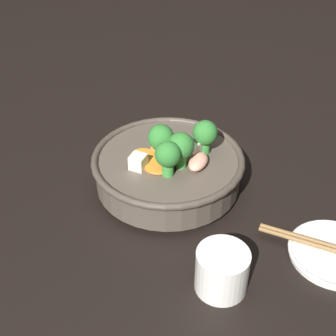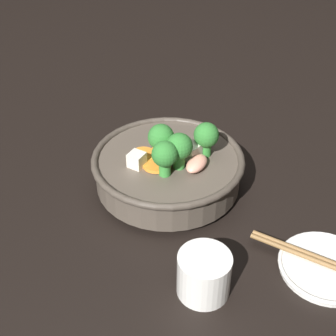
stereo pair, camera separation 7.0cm
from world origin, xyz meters
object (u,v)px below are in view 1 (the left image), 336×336
(chopsticks_pair, at_px, (335,249))
(stirfry_bowl, at_px, (169,166))
(side_saucer, at_px, (334,253))
(tea_cup, at_px, (222,270))

(chopsticks_pair, bearing_deg, stirfry_bowl, -77.13)
(stirfry_bowl, bearing_deg, side_saucer, 102.87)
(tea_cup, bearing_deg, chopsticks_pair, 154.21)
(tea_cup, height_order, chopsticks_pair, tea_cup)
(tea_cup, distance_m, chopsticks_pair, 0.18)
(stirfry_bowl, distance_m, side_saucer, 0.29)
(stirfry_bowl, distance_m, tea_cup, 0.23)
(tea_cup, bearing_deg, stirfry_bowl, -114.98)
(tea_cup, xyz_separation_m, chopsticks_pair, (-0.16, 0.08, -0.02))
(stirfry_bowl, bearing_deg, tea_cup, 65.02)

